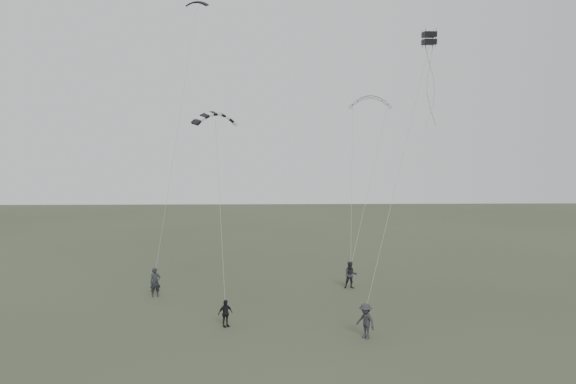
{
  "coord_description": "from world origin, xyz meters",
  "views": [
    {
      "loc": [
        0.55,
        -30.86,
        10.02
      ],
      "look_at": [
        1.58,
        5.94,
        7.17
      ],
      "focal_mm": 35.0,
      "sensor_mm": 36.0,
      "label": 1
    }
  ],
  "objects_px": {
    "flyer_right": "(351,275)",
    "kite_pale_large": "(370,98)",
    "flyer_left": "(155,282)",
    "kite_striped": "(215,113)",
    "kite_dark_small": "(197,2)",
    "kite_box": "(429,38)",
    "flyer_center": "(225,313)",
    "flyer_far": "(366,321)"
  },
  "relations": [
    {
      "from": "flyer_center",
      "to": "kite_striped",
      "type": "relative_size",
      "value": 0.53
    },
    {
      "from": "kite_dark_small",
      "to": "kite_pale_large",
      "type": "bearing_deg",
      "value": 23.43
    },
    {
      "from": "flyer_right",
      "to": "flyer_center",
      "type": "bearing_deg",
      "value": -132.39
    },
    {
      "from": "flyer_far",
      "to": "flyer_left",
      "type": "bearing_deg",
      "value": -160.68
    },
    {
      "from": "flyer_left",
      "to": "flyer_center",
      "type": "bearing_deg",
      "value": -75.7
    },
    {
      "from": "flyer_center",
      "to": "kite_dark_small",
      "type": "xyz_separation_m",
      "value": [
        -2.82,
        10.88,
        19.88
      ]
    },
    {
      "from": "flyer_far",
      "to": "kite_striped",
      "type": "height_order",
      "value": "kite_striped"
    },
    {
      "from": "flyer_left",
      "to": "kite_striped",
      "type": "relative_size",
      "value": 0.67
    },
    {
      "from": "flyer_right",
      "to": "kite_pale_large",
      "type": "relative_size",
      "value": 0.56
    },
    {
      "from": "flyer_left",
      "to": "flyer_far",
      "type": "height_order",
      "value": "flyer_left"
    },
    {
      "from": "flyer_right",
      "to": "kite_pale_large",
      "type": "height_order",
      "value": "kite_pale_large"
    },
    {
      "from": "flyer_left",
      "to": "kite_pale_large",
      "type": "bearing_deg",
      "value": 1.88
    },
    {
      "from": "flyer_center",
      "to": "kite_pale_large",
      "type": "xyz_separation_m",
      "value": [
        10.55,
        14.41,
        13.36
      ]
    },
    {
      "from": "flyer_center",
      "to": "kite_pale_large",
      "type": "bearing_deg",
      "value": 18.73
    },
    {
      "from": "flyer_far",
      "to": "kite_pale_large",
      "type": "distance_m",
      "value": 21.36
    },
    {
      "from": "flyer_far",
      "to": "kite_striped",
      "type": "bearing_deg",
      "value": -165.61
    },
    {
      "from": "kite_box",
      "to": "kite_striped",
      "type": "bearing_deg",
      "value": 169.96
    },
    {
      "from": "flyer_left",
      "to": "flyer_right",
      "type": "height_order",
      "value": "flyer_left"
    },
    {
      "from": "flyer_center",
      "to": "flyer_right",
      "type": "bearing_deg",
      "value": 10.69
    },
    {
      "from": "kite_pale_large",
      "to": "kite_box",
      "type": "relative_size",
      "value": 4.54
    },
    {
      "from": "flyer_right",
      "to": "kite_dark_small",
      "type": "relative_size",
      "value": 1.21
    },
    {
      "from": "flyer_left",
      "to": "kite_box",
      "type": "bearing_deg",
      "value": -35.0
    },
    {
      "from": "flyer_right",
      "to": "flyer_far",
      "type": "height_order",
      "value": "flyer_right"
    },
    {
      "from": "flyer_far",
      "to": "kite_dark_small",
      "type": "bearing_deg",
      "value": -177.86
    },
    {
      "from": "flyer_right",
      "to": "kite_pale_large",
      "type": "xyz_separation_m",
      "value": [
        2.29,
        5.93,
        13.15
      ]
    },
    {
      "from": "flyer_right",
      "to": "flyer_center",
      "type": "relative_size",
      "value": 1.26
    },
    {
      "from": "flyer_right",
      "to": "flyer_far",
      "type": "distance_m",
      "value": 10.64
    },
    {
      "from": "flyer_center",
      "to": "kite_box",
      "type": "relative_size",
      "value": 2.03
    },
    {
      "from": "kite_box",
      "to": "flyer_far",
      "type": "bearing_deg",
      "value": -133.89
    },
    {
      "from": "flyer_center",
      "to": "kite_dark_small",
      "type": "relative_size",
      "value": 0.96
    },
    {
      "from": "kite_pale_large",
      "to": "flyer_left",
      "type": "bearing_deg",
      "value": -143.27
    },
    {
      "from": "flyer_left",
      "to": "kite_box",
      "type": "xyz_separation_m",
      "value": [
        17.47,
        -3.29,
        15.71
      ]
    },
    {
      "from": "flyer_far",
      "to": "flyer_center",
      "type": "bearing_deg",
      "value": -142.21
    },
    {
      "from": "flyer_right",
      "to": "kite_dark_small",
      "type": "bearing_deg",
      "value": 169.66
    },
    {
      "from": "kite_striped",
      "to": "kite_box",
      "type": "height_order",
      "value": "kite_box"
    },
    {
      "from": "flyer_left",
      "to": "kite_pale_large",
      "type": "relative_size",
      "value": 0.57
    },
    {
      "from": "flyer_far",
      "to": "kite_dark_small",
      "type": "distance_m",
      "value": 25.81
    },
    {
      "from": "flyer_left",
      "to": "kite_dark_small",
      "type": "height_order",
      "value": "kite_dark_small"
    },
    {
      "from": "flyer_center",
      "to": "kite_striped",
      "type": "xyz_separation_m",
      "value": [
        -0.93,
        4.78,
        11.46
      ]
    },
    {
      "from": "flyer_right",
      "to": "flyer_far",
      "type": "relative_size",
      "value": 1.04
    },
    {
      "from": "flyer_far",
      "to": "kite_box",
      "type": "xyz_separation_m",
      "value": [
        4.61,
        5.46,
        15.76
      ]
    },
    {
      "from": "flyer_left",
      "to": "kite_dark_small",
      "type": "xyz_separation_m",
      "value": [
        2.46,
        4.27,
        19.67
      ]
    }
  ]
}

